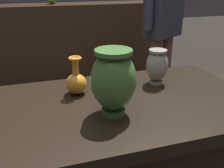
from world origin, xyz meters
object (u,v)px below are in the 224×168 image
object	(u,v)px
visitor_near_right	(163,17)
vase_centerpiece	(113,80)
vase_tall_behind	(157,65)
vase_left_accent	(76,82)

from	to	relation	value
visitor_near_right	vase_centerpiece	bearing A→B (deg)	28.43
vase_tall_behind	visitor_near_right	distance (m)	1.07
vase_centerpiece	visitor_near_right	xyz separation A→B (m)	(0.81, 1.15, 0.03)
vase_left_accent	visitor_near_right	xyz separation A→B (m)	(0.90, 0.93, 0.11)
vase_centerpiece	vase_left_accent	xyz separation A→B (m)	(-0.10, 0.22, -0.08)
vase_centerpiece	vase_left_accent	distance (m)	0.25
vase_tall_behind	vase_left_accent	world-z (taller)	same
vase_tall_behind	vase_left_accent	xyz separation A→B (m)	(-0.38, -0.00, -0.03)
vase_tall_behind	visitor_near_right	bearing A→B (deg)	60.70
vase_tall_behind	visitor_near_right	size ratio (longest dim) A/B	0.10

